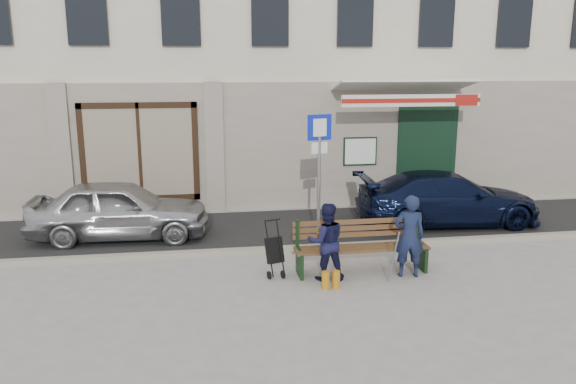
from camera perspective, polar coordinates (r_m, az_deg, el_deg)
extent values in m
plane|color=#9E9991|center=(9.80, 1.93, -8.92)|extent=(80.00, 80.00, 0.00)
cube|color=#282828|center=(12.69, -0.67, -3.76)|extent=(60.00, 3.20, 0.01)
cube|color=#9E9384|center=(11.16, 0.50, -5.81)|extent=(60.00, 0.18, 0.12)
cube|color=beige|center=(17.57, -3.34, 17.32)|extent=(20.00, 7.00, 10.00)
cube|color=#9E9384|center=(14.15, -1.77, 4.60)|extent=(20.00, 0.12, 3.20)
cube|color=maroon|center=(14.19, -14.76, 4.00)|extent=(2.50, 0.12, 2.00)
cube|color=black|center=(15.17, 13.87, 3.65)|extent=(1.60, 0.10, 2.60)
cube|color=black|center=(15.61, 13.19, 3.57)|extent=(1.25, 0.90, 2.40)
cube|color=white|center=(14.52, 7.36, 4.12)|extent=(0.80, 0.03, 0.65)
cube|color=white|center=(14.43, 11.29, 10.43)|extent=(3.40, 1.72, 0.42)
cube|color=white|center=(13.65, 12.47, 9.07)|extent=(3.40, 0.05, 0.28)
cube|color=maroon|center=(13.62, 12.52, 9.06)|extent=(3.40, 0.02, 0.10)
imported|color=#B0B0B4|center=(12.40, -16.75, -1.71)|extent=(3.78, 1.66, 1.26)
imported|color=black|center=(13.46, 15.90, -0.62)|extent=(4.27, 1.88, 1.22)
cylinder|color=gray|center=(11.09, 3.15, 0.67)|extent=(0.07, 0.07, 2.59)
cube|color=#0C21B1|center=(10.91, 3.22, 6.57)|extent=(0.49, 0.15, 0.50)
cube|color=white|center=(10.88, 3.26, 6.55)|extent=(0.28, 0.09, 0.34)
cube|color=white|center=(10.96, 3.20, 4.50)|extent=(0.34, 0.11, 0.22)
cube|color=brown|center=(10.08, 7.51, -5.67)|extent=(2.40, 0.50, 0.04)
cube|color=brown|center=(10.25, 7.13, -3.65)|extent=(2.40, 0.10, 0.36)
cube|color=black|center=(9.91, 1.20, -7.27)|extent=(0.06, 0.50, 0.45)
cube|color=black|center=(10.51, 13.39, -6.43)|extent=(0.06, 0.50, 0.45)
cube|color=white|center=(10.21, 11.74, -5.41)|extent=(0.34, 0.25, 0.11)
cylinder|color=gray|center=(9.57, 10.67, -6.50)|extent=(0.07, 0.34, 0.96)
cylinder|color=#B47512|center=(9.40, 3.83, -8.93)|extent=(0.13, 0.13, 0.30)
cylinder|color=#B47512|center=(9.44, 4.91, -8.86)|extent=(0.13, 0.13, 0.30)
imported|color=#161E3C|center=(9.96, 12.21, -4.40)|extent=(0.58, 0.43, 1.46)
imported|color=#131435|center=(9.64, 3.90, -5.04)|extent=(0.66, 0.52, 1.35)
cylinder|color=black|center=(9.81, -1.93, -8.45)|extent=(0.08, 0.14, 0.14)
cylinder|color=black|center=(9.84, -0.51, -8.37)|extent=(0.08, 0.14, 0.14)
cube|color=black|center=(9.88, -1.39, -5.92)|extent=(0.35, 0.33, 0.48)
cylinder|color=black|center=(9.84, -1.50, -2.86)|extent=(0.26, 0.11, 0.02)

